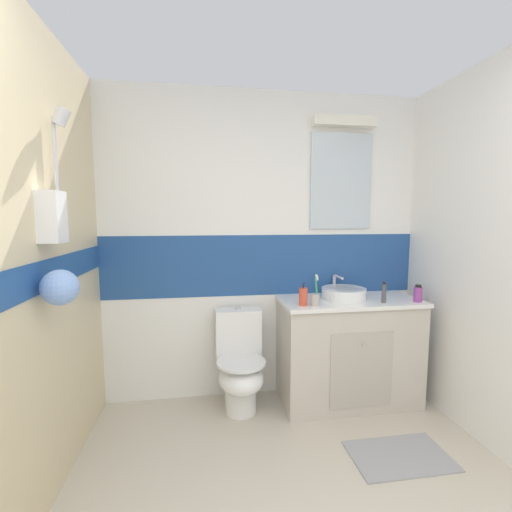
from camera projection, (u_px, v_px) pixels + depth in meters
ground_plane at (304, 508)px, 1.81m from camera, size 3.20×3.48×0.04m
wall_back_tiled at (265, 245)px, 2.89m from camera, size 3.20×0.20×2.50m
wall_left_shower_alcove at (2, 275)px, 1.46m from camera, size 0.30×3.48×2.50m
vanity_cabinet at (348, 350)px, 2.79m from camera, size 1.10×0.52×0.85m
sink_basin at (344, 293)px, 2.76m from camera, size 0.35×0.39×0.17m
toilet at (240, 364)px, 2.67m from camera, size 0.37×0.50×0.78m
toothbrush_cup at (315, 297)px, 2.52m from camera, size 0.06×0.06×0.23m
soap_dispenser at (303, 297)px, 2.53m from camera, size 0.06×0.06×0.17m
lotion_bottle_short at (418, 294)px, 2.64m from camera, size 0.06×0.06×0.13m
toothpaste_tube_upright at (384, 293)px, 2.61m from camera, size 0.03×0.03×0.16m
bath_mat at (400, 456)px, 2.16m from camera, size 0.61×0.37×0.01m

